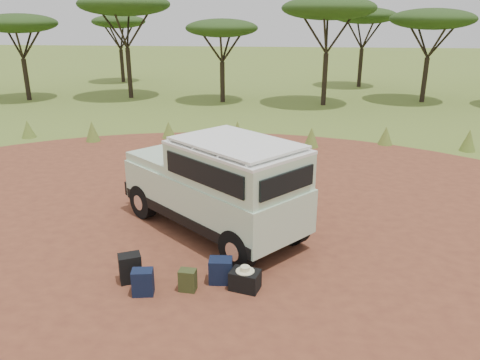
# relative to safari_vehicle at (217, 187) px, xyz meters

# --- Properties ---
(ground) EXTENTS (140.00, 140.00, 0.00)m
(ground) POSITION_rel_safari_vehicle_xyz_m (-0.50, -0.38, -1.16)
(ground) COLOR olive
(ground) RESTS_ON ground
(dirt_clearing) EXTENTS (23.00, 23.00, 0.01)m
(dirt_clearing) POSITION_rel_safari_vehicle_xyz_m (-0.50, -0.38, -1.15)
(dirt_clearing) COLOR brown
(dirt_clearing) RESTS_ON ground
(grass_fringe) EXTENTS (36.60, 1.60, 0.90)m
(grass_fringe) POSITION_rel_safari_vehicle_xyz_m (-0.38, 8.29, -0.75)
(grass_fringe) COLOR olive
(grass_fringe) RESTS_ON ground
(acacia_treeline) EXTENTS (46.70, 13.20, 6.26)m
(acacia_treeline) POSITION_rel_safari_vehicle_xyz_m (0.26, 19.43, 3.71)
(acacia_treeline) COLOR black
(acacia_treeline) RESTS_ON ground
(safari_vehicle) EXTENTS (4.96, 4.65, 2.40)m
(safari_vehicle) POSITION_rel_safari_vehicle_xyz_m (0.00, 0.00, 0.00)
(safari_vehicle) COLOR silver
(safari_vehicle) RESTS_ON ground
(walking_staff) EXTENTS (0.34, 0.24, 1.41)m
(walking_staff) POSITION_rel_safari_vehicle_xyz_m (-2.30, 1.21, -0.45)
(walking_staff) COLOR maroon
(walking_staff) RESTS_ON ground
(backpack_black) EXTENTS (0.52, 0.46, 0.58)m
(backpack_black) POSITION_rel_safari_vehicle_xyz_m (-1.36, -2.42, -0.87)
(backpack_black) COLOR black
(backpack_black) RESTS_ON ground
(backpack_navy) EXTENTS (0.43, 0.34, 0.51)m
(backpack_navy) POSITION_rel_safari_vehicle_xyz_m (-0.97, -2.85, -0.90)
(backpack_navy) COLOR #111B36
(backpack_navy) RESTS_ON ground
(backpack_olive) EXTENTS (0.33, 0.25, 0.44)m
(backpack_olive) POSITION_rel_safari_vehicle_xyz_m (-0.16, -2.63, -0.94)
(backpack_olive) COLOR #37431F
(backpack_olive) RESTS_ON ground
(duffel_navy) EXTENTS (0.47, 0.37, 0.50)m
(duffel_navy) POSITION_rel_safari_vehicle_xyz_m (0.42, -2.26, -0.91)
(duffel_navy) COLOR #111B36
(duffel_navy) RESTS_ON ground
(hard_case) EXTENTS (0.63, 0.51, 0.39)m
(hard_case) POSITION_rel_safari_vehicle_xyz_m (0.92, -2.46, -0.96)
(hard_case) COLOR black
(hard_case) RESTS_ON ground
(stuff_sack) EXTENTS (0.33, 0.33, 0.27)m
(stuff_sack) POSITION_rel_safari_vehicle_xyz_m (-0.99, -2.80, -1.02)
(stuff_sack) COLOR black
(stuff_sack) RESTS_ON ground
(safari_hat) EXTENTS (0.35, 0.35, 0.10)m
(safari_hat) POSITION_rel_safari_vehicle_xyz_m (0.92, -2.46, -0.73)
(safari_hat) COLOR beige
(safari_hat) RESTS_ON hard_case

